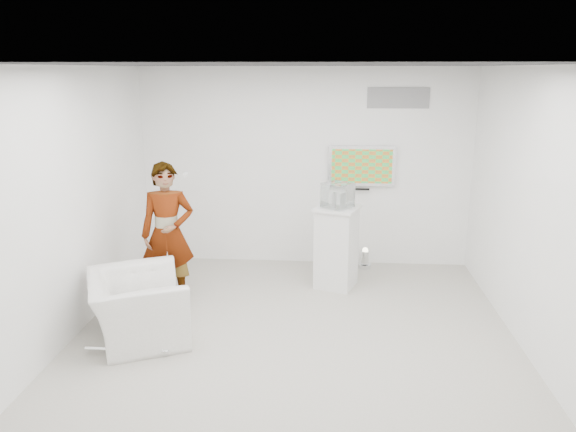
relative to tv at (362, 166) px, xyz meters
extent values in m
cube|color=#B4B1A5|center=(-0.85, -2.45, -1.55)|extent=(5.00, 5.00, 0.01)
cube|color=#2A2A2C|center=(-0.85, -2.45, 1.45)|extent=(5.00, 5.00, 0.01)
cube|color=white|center=(-0.85, 0.05, -0.05)|extent=(5.00, 0.01, 3.00)
cube|color=white|center=(-0.85, -4.95, -0.05)|extent=(5.00, 0.01, 3.00)
cube|color=white|center=(-3.35, -2.45, -0.05)|extent=(0.01, 5.00, 3.00)
cube|color=white|center=(1.65, -2.45, -0.05)|extent=(0.01, 5.00, 3.00)
cube|color=silver|center=(0.00, 0.00, 0.00)|extent=(1.00, 0.08, 0.60)
cube|color=gray|center=(0.50, 0.04, 1.00)|extent=(0.90, 0.02, 0.30)
imported|color=white|center=(-2.53, -1.65, -0.63)|extent=(0.74, 0.56, 1.84)
imported|color=white|center=(-2.60, -2.72, -1.17)|extent=(1.39, 1.47, 0.75)
cube|color=silver|center=(-0.37, -0.97, -0.98)|extent=(0.70, 0.70, 1.14)
cylinder|color=white|center=(0.08, -0.21, -1.40)|extent=(0.20, 0.20, 0.31)
cube|color=silver|center=(-0.37, -0.97, -0.24)|extent=(0.47, 0.47, 0.34)
cube|color=silver|center=(-0.37, -0.97, -0.31)|extent=(0.11, 0.16, 0.21)
cube|color=silver|center=(-2.32, -1.46, 0.11)|extent=(0.04, 0.14, 0.04)
camera|label=1|loc=(-0.49, -8.39, 1.41)|focal=35.00mm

